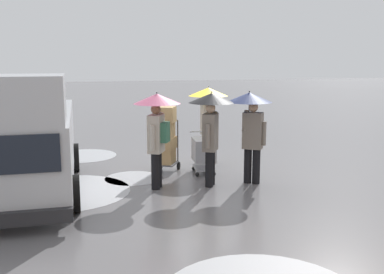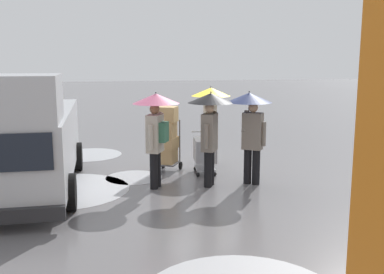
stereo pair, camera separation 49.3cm
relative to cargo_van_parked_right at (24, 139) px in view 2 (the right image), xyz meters
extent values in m
plane|color=slate|center=(-4.18, -1.35, -1.18)|extent=(90.00, 90.00, 0.00)
cylinder|color=#ADAFB5|center=(-1.20, -3.72, -1.18)|extent=(1.94, 1.94, 0.01)
cylinder|color=#ADAFB5|center=(-2.36, -0.83, -1.18)|extent=(1.38, 1.38, 0.01)
cylinder|color=silver|center=(-0.78, -0.05, -1.18)|extent=(2.83, 2.83, 0.01)
cube|color=#B7BABF|center=(0.00, -0.26, -0.12)|extent=(2.00, 5.21, 1.40)
cube|color=#B7BABF|center=(-0.01, 1.64, 1.00)|extent=(1.85, 1.41, 0.84)
cube|color=black|center=(-0.02, 2.36, 0.20)|extent=(1.66, 0.07, 0.63)
cube|color=#232326|center=(-0.02, 2.40, -0.86)|extent=(1.96, 0.17, 0.24)
cylinder|color=black|center=(-0.99, 1.34, -0.82)|extent=(0.25, 0.72, 0.72)
cylinder|color=black|center=(-0.97, -1.88, -0.82)|extent=(0.25, 0.72, 0.72)
cube|color=#B2B2B7|center=(-4.15, -0.90, -0.58)|extent=(0.59, 0.81, 0.56)
cube|color=#B2B2B7|center=(-4.15, -0.90, -1.04)|extent=(0.53, 0.73, 0.04)
cylinder|color=#B2B2B7|center=(-4.19, -1.32, -0.18)|extent=(0.58, 0.09, 0.04)
sphere|color=black|center=(-4.32, -0.58, -1.13)|extent=(0.10, 0.10, 0.10)
sphere|color=black|center=(-3.91, -0.62, -1.13)|extent=(0.10, 0.10, 0.10)
sphere|color=black|center=(-4.38, -1.19, -1.13)|extent=(0.10, 0.10, 0.10)
sphere|color=black|center=(-3.97, -1.23, -1.13)|extent=(0.10, 0.10, 0.10)
cube|color=#515156|center=(-3.26, -1.26, -0.96)|extent=(0.70, 0.75, 0.03)
cylinder|color=#515156|center=(-3.59, -1.43, -0.41)|extent=(0.04, 0.04, 1.10)
cylinder|color=#515156|center=(-3.20, -1.63, -0.41)|extent=(0.04, 0.04, 1.10)
cylinder|color=black|center=(-3.61, -1.42, -1.08)|extent=(0.14, 0.20, 0.20)
cylinder|color=black|center=(-3.18, -1.64, -1.08)|extent=(0.14, 0.20, 0.20)
cube|color=tan|center=(-3.26, -1.26, -0.77)|extent=(0.57, 0.64, 0.37)
cube|color=tan|center=(-3.26, -1.26, -0.44)|extent=(0.63, 0.69, 0.29)
cube|color=tan|center=(-3.26, -1.26, -0.09)|extent=(0.55, 0.62, 0.40)
cube|color=tan|center=(-3.26, -1.26, 0.30)|extent=(0.59, 0.59, 0.38)
cylinder|color=black|center=(-3.94, 0.31, -0.77)|extent=(0.18, 0.18, 0.82)
cylinder|color=black|center=(-4.04, 0.13, -0.77)|extent=(0.18, 0.18, 0.82)
cube|color=slate|center=(-3.99, 0.22, 0.06)|extent=(0.46, 0.52, 0.84)
sphere|color=beige|center=(-3.99, 0.22, 0.60)|extent=(0.22, 0.22, 0.22)
cylinder|color=slate|center=(-3.87, 0.45, 0.01)|extent=(0.10, 0.10, 0.55)
cylinder|color=slate|center=(-4.06, 0.05, 0.28)|extent=(0.31, 0.23, 0.50)
cylinder|color=#333338|center=(-4.04, 0.13, 0.44)|extent=(0.02, 0.02, 0.86)
cone|color=black|center=(-4.04, 0.13, 0.82)|extent=(1.04, 1.04, 0.22)
sphere|color=#333338|center=(-4.04, 0.13, 0.95)|extent=(0.04, 0.04, 0.04)
cylinder|color=black|center=(-2.73, 0.22, -0.77)|extent=(0.18, 0.18, 0.82)
cylinder|color=black|center=(-2.82, 0.04, -0.77)|extent=(0.18, 0.18, 0.82)
cube|color=#B2A899|center=(-2.78, 0.13, 0.06)|extent=(0.45, 0.52, 0.84)
sphere|color=#8C6647|center=(-2.78, 0.13, 0.60)|extent=(0.22, 0.22, 0.22)
cylinder|color=#B2A899|center=(-2.66, 0.36, 0.01)|extent=(0.10, 0.10, 0.55)
cylinder|color=#B2A899|center=(-2.84, -0.04, 0.28)|extent=(0.31, 0.22, 0.50)
cylinder|color=#333338|center=(-2.82, 0.04, 0.44)|extent=(0.02, 0.02, 0.86)
cone|color=#E0668E|center=(-2.82, 0.04, 0.82)|extent=(1.04, 1.04, 0.22)
sphere|color=#333338|center=(-2.82, 0.04, 0.95)|extent=(0.04, 0.04, 0.04)
cube|color=#33664C|center=(-2.95, 0.22, 0.10)|extent=(0.28, 0.34, 0.44)
cylinder|color=black|center=(-4.47, -1.84, -0.77)|extent=(0.18, 0.18, 0.82)
cylinder|color=black|center=(-4.47, -1.64, -0.77)|extent=(0.18, 0.18, 0.82)
cube|color=#B2A899|center=(-4.47, -1.74, 0.06)|extent=(0.29, 0.45, 0.84)
sphere|color=brown|center=(-4.47, -1.74, 0.60)|extent=(0.22, 0.22, 0.22)
cylinder|color=#B2A899|center=(-4.47, -2.00, 0.01)|extent=(0.10, 0.10, 0.55)
cylinder|color=#B2A899|center=(-4.48, -1.56, 0.28)|extent=(0.30, 0.11, 0.50)
cylinder|color=#333338|center=(-4.47, -1.64, 0.44)|extent=(0.02, 0.02, 0.86)
cone|color=yellow|center=(-4.47, -1.64, 0.82)|extent=(1.04, 1.04, 0.22)
sphere|color=#333338|center=(-4.47, -1.64, 0.95)|extent=(0.04, 0.04, 0.04)
cylinder|color=black|center=(-5.08, 0.31, -0.77)|extent=(0.18, 0.18, 0.82)
cylinder|color=black|center=(-4.91, 0.19, -0.77)|extent=(0.18, 0.18, 0.82)
cube|color=slate|center=(-5.00, 0.25, 0.06)|extent=(0.52, 0.48, 0.84)
sphere|color=tan|center=(-5.00, 0.25, 0.60)|extent=(0.22, 0.22, 0.22)
cylinder|color=slate|center=(-5.21, 0.40, 0.01)|extent=(0.10, 0.10, 0.55)
cylinder|color=slate|center=(-4.84, 0.17, 0.28)|extent=(0.25, 0.31, 0.50)
cylinder|color=#333338|center=(-4.91, 0.19, 0.44)|extent=(0.02, 0.02, 0.86)
cone|color=navy|center=(-4.91, 0.19, 0.82)|extent=(1.04, 1.04, 0.22)
sphere|color=#333338|center=(-4.91, 0.19, 0.95)|extent=(0.04, 0.04, 0.04)
camera|label=1|loc=(-1.21, 9.82, 1.72)|focal=42.22mm
camera|label=2|loc=(-1.69, 9.92, 1.72)|focal=42.22mm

